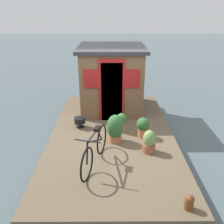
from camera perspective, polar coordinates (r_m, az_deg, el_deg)
name	(u,v)px	position (r m, az deg, el deg)	size (l,w,h in m)	color
ground_plane	(112,146)	(6.71, -0.01, -7.96)	(60.00, 60.00, 0.00)	#4C5B60
houseboat_deck	(112,140)	(6.61, -0.01, -6.48)	(5.80, 3.20, 0.40)	brown
houseboat_cabin	(112,78)	(7.80, -0.09, 7.89)	(2.10, 2.03, 2.00)	brown
bicycle	(95,149)	(5.13, -4.00, -8.63)	(1.61, 0.58, 0.81)	black
potted_plant_thyme	(115,129)	(5.99, 0.75, -3.87)	(0.41, 0.41, 0.71)	#B2603D
potted_plant_rosemary	(149,142)	(5.68, 8.62, -6.86)	(0.29, 0.29, 0.54)	#935138
potted_plant_ivy	(143,127)	(6.28, 7.16, -3.38)	(0.32, 0.32, 0.53)	#C6754C
potted_plant_mint	(122,122)	(6.49, 2.25, -2.35)	(0.25, 0.25, 0.53)	#C6754C
charcoal_grill	(80,121)	(6.80, -7.49, -2.02)	(0.30, 0.30, 0.29)	black
mooring_bollard	(189,202)	(4.46, 17.53, -19.27)	(0.16, 0.16, 0.28)	brown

